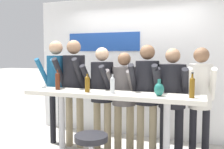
# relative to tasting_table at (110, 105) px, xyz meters

# --- Properties ---
(back_wall) EXTENTS (4.15, 0.12, 2.69)m
(back_wall) POSITION_rel_tasting_table_xyz_m (-0.01, 1.44, 0.48)
(back_wall) COLOR white
(back_wall) RESTS_ON ground_plane
(tasting_table) EXTENTS (2.55, 0.49, 1.05)m
(tasting_table) POSITION_rel_tasting_table_xyz_m (0.00, 0.00, 0.00)
(tasting_table) COLOR silver
(tasting_table) RESTS_ON ground_plane
(person_far_left) EXTENTS (0.39, 0.53, 1.82)m
(person_far_left) POSITION_rel_tasting_table_xyz_m (-1.19, 0.49, 0.28)
(person_far_left) COLOR black
(person_far_left) RESTS_ON ground_plane
(person_left) EXTENTS (0.46, 0.57, 1.83)m
(person_left) POSITION_rel_tasting_table_xyz_m (-0.83, 0.47, 0.26)
(person_left) COLOR gray
(person_left) RESTS_ON ground_plane
(person_center_left) EXTENTS (0.49, 0.59, 1.70)m
(person_center_left) POSITION_rel_tasting_table_xyz_m (-0.33, 0.50, 0.18)
(person_center_left) COLOR gray
(person_center_left) RESTS_ON ground_plane
(person_center) EXTENTS (0.46, 0.54, 1.62)m
(person_center) POSITION_rel_tasting_table_xyz_m (0.03, 0.54, 0.12)
(person_center) COLOR gray
(person_center) RESTS_ON ground_plane
(person_center_right) EXTENTS (0.42, 0.53, 1.73)m
(person_center_right) POSITION_rel_tasting_table_xyz_m (0.42, 0.45, 0.20)
(person_center_right) COLOR gray
(person_center_right) RESTS_ON ground_plane
(person_right) EXTENTS (0.48, 0.56, 1.67)m
(person_right) POSITION_rel_tasting_table_xyz_m (0.80, 0.47, 0.16)
(person_right) COLOR black
(person_right) RESTS_ON ground_plane
(person_far_right) EXTENTS (0.40, 0.52, 1.68)m
(person_far_right) POSITION_rel_tasting_table_xyz_m (1.19, 0.52, 0.18)
(person_far_right) COLOR black
(person_far_right) RESTS_ON ground_plane
(wine_bottle_0) EXTENTS (0.06, 0.06, 0.28)m
(wine_bottle_0) POSITION_rel_tasting_table_xyz_m (0.05, -0.04, 0.30)
(wine_bottle_0) COLOR #B7BCC1
(wine_bottle_0) RESTS_ON tasting_table
(wine_bottle_1) EXTENTS (0.07, 0.07, 0.28)m
(wine_bottle_1) POSITION_rel_tasting_table_xyz_m (-0.32, -0.07, 0.31)
(wine_bottle_1) COLOR brown
(wine_bottle_1) RESTS_ON tasting_table
(wine_bottle_2) EXTENTS (0.07, 0.07, 0.32)m
(wine_bottle_2) POSITION_rel_tasting_table_xyz_m (-0.86, 0.01, 0.32)
(wine_bottle_2) COLOR #4C1E0F
(wine_bottle_2) RESTS_ON tasting_table
(wine_bottle_3) EXTENTS (0.06, 0.06, 0.32)m
(wine_bottle_3) POSITION_rel_tasting_table_xyz_m (1.10, -0.05, 0.32)
(wine_bottle_3) COLOR brown
(wine_bottle_3) RESTS_ON tasting_table
(decorative_vase) EXTENTS (0.13, 0.13, 0.22)m
(decorative_vase) POSITION_rel_tasting_table_xyz_m (0.69, -0.04, 0.27)
(decorative_vase) COLOR #1E665B
(decorative_vase) RESTS_ON tasting_table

